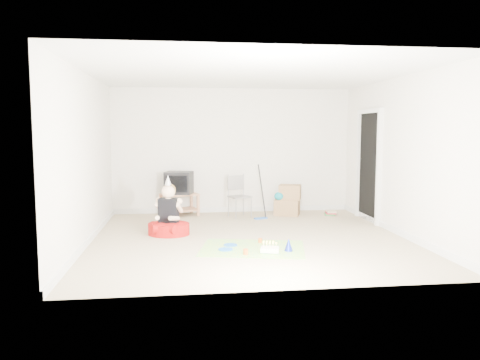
{
  "coord_description": "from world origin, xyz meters",
  "views": [
    {
      "loc": [
        -1.05,
        -7.3,
        1.72
      ],
      "look_at": [
        -0.1,
        0.4,
        0.9
      ],
      "focal_mm": 35.0,
      "sensor_mm": 36.0,
      "label": 1
    }
  ],
  "objects": [
    {
      "name": "crt_tv",
      "position": [
        -1.13,
        2.16,
        0.68
      ],
      "size": [
        0.61,
        0.54,
        0.45
      ],
      "primitive_type": "cube",
      "rotation": [
        0.0,
        0.0,
        -0.23
      ],
      "color": "black",
      "rests_on": "tv_stand"
    },
    {
      "name": "book_pile",
      "position": [
        1.96,
        1.88,
        0.04
      ],
      "size": [
        0.28,
        0.32,
        0.09
      ],
      "color": "#297C33",
      "rests_on": "ground"
    },
    {
      "name": "blue_party_hat",
      "position": [
        0.44,
        -0.89,
        0.1
      ],
      "size": [
        0.17,
        0.17,
        0.18
      ],
      "primitive_type": "cone",
      "rotation": [
        0.0,
        0.0,
        -0.5
      ],
      "color": "#172AA6",
      "rests_on": "party_mat"
    },
    {
      "name": "birthday_cake",
      "position": [
        0.16,
        -0.93,
        0.04
      ],
      "size": [
        0.3,
        0.26,
        0.13
      ],
      "color": "white",
      "rests_on": "party_mat"
    },
    {
      "name": "blue_plate_far",
      "position": [
        -0.45,
        -0.71,
        0.01
      ],
      "size": [
        0.28,
        0.28,
        0.01
      ],
      "primitive_type": "cylinder",
      "rotation": [
        0.0,
        0.0,
        -0.46
      ],
      "color": "blue",
      "rests_on": "party_mat"
    },
    {
      "name": "tv_stand",
      "position": [
        -1.13,
        2.16,
        0.27
      ],
      "size": [
        0.83,
        0.66,
        0.45
      ],
      "color": "#A76E4B",
      "rests_on": "ground"
    },
    {
      "name": "cardboard_boxes",
      "position": [
        1.07,
        1.95,
        0.3
      ],
      "size": [
        0.61,
        0.53,
        0.62
      ],
      "color": "#946F47",
      "rests_on": "ground"
    },
    {
      "name": "floor_mop",
      "position": [
        0.46,
        1.61,
        0.26
      ],
      "size": [
        0.28,
        0.34,
        1.05
      ],
      "color": "blue",
      "rests_on": "ground"
    },
    {
      "name": "doorway_recess",
      "position": [
        2.48,
        1.2,
        1.02
      ],
      "size": [
        0.02,
        0.9,
        2.05
      ],
      "primitive_type": "cube",
      "color": "black",
      "rests_on": "ground"
    },
    {
      "name": "blue_plate_near",
      "position": [
        -0.35,
        -0.46,
        0.01
      ],
      "size": [
        0.21,
        0.21,
        0.01
      ],
      "primitive_type": "cylinder",
      "rotation": [
        0.0,
        0.0,
        0.03
      ],
      "color": "blue",
      "rests_on": "party_mat"
    },
    {
      "name": "seated_woman",
      "position": [
        -1.29,
        0.42,
        0.22
      ],
      "size": [
        0.85,
        0.85,
        1.0
      ],
      "color": "#B21310",
      "rests_on": "ground"
    },
    {
      "name": "orange_cup_far",
      "position": [
        -0.19,
        -1.01,
        0.05
      ],
      "size": [
        0.07,
        0.07,
        0.08
      ],
      "primitive_type": "cylinder",
      "rotation": [
        0.0,
        0.0,
        0.02
      ],
      "color": "#D85818",
      "rests_on": "party_mat"
    },
    {
      "name": "orange_cup_near",
      "position": [
        0.12,
        -0.34,
        0.04
      ],
      "size": [
        0.08,
        0.08,
        0.07
      ],
      "primitive_type": "cylinder",
      "rotation": [
        0.0,
        0.0,
        -0.36
      ],
      "color": "#D85818",
      "rests_on": "party_mat"
    },
    {
      "name": "ground",
      "position": [
        0.0,
        0.0,
        0.0
      ],
      "size": [
        5.0,
        5.0,
        0.0
      ],
      "primitive_type": "plane",
      "color": "tan",
      "rests_on": "ground"
    },
    {
      "name": "folding_chair",
      "position": [
        0.07,
        1.85,
        0.41
      ],
      "size": [
        0.49,
        0.48,
        0.85
      ],
      "color": "gray",
      "rests_on": "ground"
    },
    {
      "name": "party_mat",
      "position": [
        -0.04,
        -0.66,
        0.0
      ],
      "size": [
        1.69,
        1.38,
        0.01
      ],
      "primitive_type": "cube",
      "rotation": [
        0.0,
        0.0,
        -0.21
      ],
      "color": "#FE357E",
      "rests_on": "ground"
    }
  ]
}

